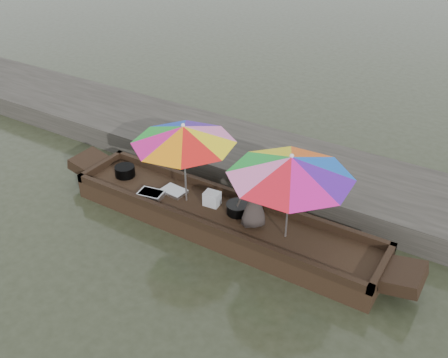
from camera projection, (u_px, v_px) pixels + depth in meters
The scene contains 11 objects.
water at pixel (221, 229), 9.02m from camera, with size 80.00×80.00×0.00m, color #292D1C.
dock at pixel (277, 165), 10.47m from camera, with size 22.00×2.20×0.50m, color #2D2B26.
boat_hull at pixel (221, 221), 8.92m from camera, with size 5.85×1.20×0.35m, color black.
cooking_pot at pixel (125, 171), 9.87m from camera, with size 0.39×0.39×0.21m, color black.
tray_crayfish at pixel (151, 194), 9.26m from camera, with size 0.46×0.32×0.09m, color silver.
tray_scallop at pixel (174, 191), 9.38m from camera, with size 0.46×0.32×0.06m, color silver.
charcoal_grill at pixel (238, 209), 8.78m from camera, with size 0.39×0.39×0.18m, color black.
supply_bag at pixel (212, 199), 8.98m from camera, with size 0.28×0.22×0.26m, color silver.
vendor at pixel (254, 197), 8.23m from camera, with size 0.56×0.37×1.14m, color #332B27.
umbrella_bow at pixel (185, 164), 8.77m from camera, with size 1.84×1.84×1.55m, color yellow, non-canonical shape.
umbrella_stern at pixel (288, 197), 7.85m from camera, with size 2.01×2.01×1.55m, color blue, non-canonical shape.
Camera 1 is at (3.88, -6.09, 5.47)m, focal length 40.00 mm.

